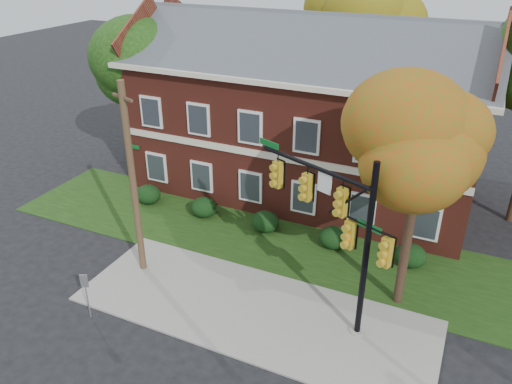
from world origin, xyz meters
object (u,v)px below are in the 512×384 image
at_px(hedge_center, 265,222).
at_px(tree_left_rear, 141,61).
at_px(apartment_building, 306,105).
at_px(hedge_far_right, 410,256).
at_px(tree_far_rear, 372,14).
at_px(utility_pole, 133,182).
at_px(hedge_left, 204,207).
at_px(sign_post, 86,289).
at_px(hedge_right, 334,238).
at_px(hedge_far_left, 148,194).
at_px(tree_near_right, 428,148).
at_px(traffic_signal, 339,221).

distance_m(hedge_center, tree_left_rear, 12.23).
height_order(apartment_building, hedge_center, apartment_building).
bearing_deg(apartment_building, hedge_far_right, -36.89).
relative_size(tree_far_rear, utility_pole, 1.37).
xyz_separation_m(hedge_left, hedge_far_right, (10.50, 0.00, 0.00)).
bearing_deg(hedge_center, sign_post, -112.10).
relative_size(hedge_far_right, utility_pole, 0.17).
distance_m(hedge_left, hedge_far_right, 10.50).
distance_m(hedge_right, tree_left_rear, 15.17).
bearing_deg(hedge_far_left, hedge_left, 0.00).
distance_m(hedge_far_left, tree_near_right, 15.75).
height_order(apartment_building, tree_left_rear, apartment_building).
xyz_separation_m(apartment_building, tree_near_right, (7.22, -8.09, 1.68)).
distance_m(hedge_far_right, sign_post, 13.61).
bearing_deg(sign_post, apartment_building, 52.97).
relative_size(tree_left_rear, traffic_signal, 1.29).
xyz_separation_m(apartment_building, hedge_far_right, (7.00, -5.25, -4.46)).
xyz_separation_m(hedge_far_left, hedge_far_right, (14.00, 0.00, 0.00)).
distance_m(hedge_far_right, utility_pole, 12.33).
distance_m(hedge_far_left, hedge_center, 7.00).
distance_m(apartment_building, hedge_right, 7.73).
distance_m(hedge_right, traffic_signal, 6.19).
relative_size(hedge_center, tree_near_right, 0.16).
height_order(tree_left_rear, traffic_signal, tree_left_rear).
bearing_deg(hedge_far_right, tree_near_right, -85.48).
distance_m(traffic_signal, sign_post, 9.67).
xyz_separation_m(tree_near_right, sign_post, (-10.72, -5.79, -5.32)).
bearing_deg(apartment_building, hedge_right, -56.33).
bearing_deg(tree_far_rear, hedge_far_left, -122.50).
bearing_deg(tree_far_rear, apartment_building, -99.71).
bearing_deg(hedge_far_left, apartment_building, 36.89).
xyz_separation_m(hedge_left, traffic_signal, (8.35, -4.73, 3.75)).
bearing_deg(hedge_center, traffic_signal, -44.28).
bearing_deg(utility_pole, tree_near_right, 33.08).
relative_size(tree_left_rear, sign_post, 4.48).
distance_m(hedge_center, tree_far_rear, 15.57).
relative_size(hedge_far_left, tree_near_right, 0.16).
bearing_deg(hedge_far_right, apartment_building, 143.11).
bearing_deg(apartment_building, traffic_signal, -64.08).
bearing_deg(traffic_signal, utility_pole, -154.78).
relative_size(hedge_far_left, hedge_left, 1.00).
relative_size(hedge_right, sign_post, 0.71).
xyz_separation_m(hedge_far_right, tree_near_right, (0.22, -2.83, 6.14)).
bearing_deg(tree_far_rear, hedge_right, -80.64).
height_order(tree_left_rear, tree_far_rear, tree_far_rear).
bearing_deg(tree_left_rear, traffic_signal, -31.31).
height_order(hedge_far_left, tree_far_rear, tree_far_rear).
bearing_deg(sign_post, hedge_right, 28.05).
bearing_deg(sign_post, hedge_far_left, 89.23).
relative_size(hedge_far_left, hedge_right, 1.00).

